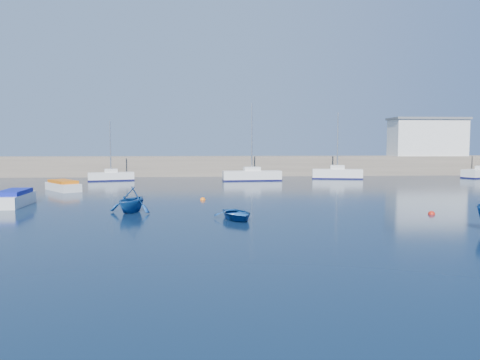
{
  "coord_description": "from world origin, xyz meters",
  "views": [
    {
      "loc": [
        -0.98,
        -17.17,
        4.39
      ],
      "look_at": [
        1.68,
        17.91,
        1.6
      ],
      "focal_mm": 35.0,
      "sensor_mm": 36.0,
      "label": 1
    }
  ],
  "objects": [
    {
      "name": "ground",
      "position": [
        0.0,
        0.0,
        0.0
      ],
      "size": [
        220.0,
        220.0,
        0.0
      ],
      "primitive_type": "plane",
      "color": "black",
      "rests_on": "ground"
    },
    {
      "name": "back_wall",
      "position": [
        0.0,
        46.0,
        1.3
      ],
      "size": [
        96.0,
        4.5,
        2.6
      ],
      "primitive_type": "cube",
      "color": "#6F6455",
      "rests_on": "ground"
    },
    {
      "name": "harbor_office",
      "position": [
        30.0,
        46.0,
        5.1
      ],
      "size": [
        10.0,
        4.0,
        5.0
      ],
      "primitive_type": "cube",
      "color": "silver",
      "rests_on": "back_wall"
    },
    {
      "name": "sailboat_5",
      "position": [
        -11.87,
        38.12,
        0.55
      ],
      "size": [
        5.37,
        2.72,
        6.93
      ],
      "rotation": [
        0.0,
        0.0,
        1.83
      ],
      "color": "silver",
      "rests_on": "ground"
    },
    {
      "name": "sailboat_6",
      "position": [
        4.53,
        37.16,
        0.64
      ],
      "size": [
        6.92,
        2.39,
        8.96
      ],
      "rotation": [
        0.0,
        0.0,
        1.64
      ],
      "color": "silver",
      "rests_on": "ground"
    },
    {
      "name": "sailboat_7",
      "position": [
        15.29,
        39.12,
        0.67
      ],
      "size": [
        6.23,
        2.83,
        8.11
      ],
      "rotation": [
        0.0,
        0.0,
        1.37
      ],
      "color": "silver",
      "rests_on": "ground"
    },
    {
      "name": "motorboat_1",
      "position": [
        -14.27,
        16.38,
        0.53
      ],
      "size": [
        1.82,
        4.66,
        1.12
      ],
      "rotation": [
        0.0,
        0.0,
        0.05
      ],
      "color": "silver",
      "rests_on": "ground"
    },
    {
      "name": "motorboat_2",
      "position": [
        -14.01,
        26.82,
        0.46
      ],
      "size": [
        4.18,
        4.84,
        0.98
      ],
      "rotation": [
        0.0,
        0.0,
        0.64
      ],
      "color": "silver",
      "rests_on": "ground"
    },
    {
      "name": "dinghy_center",
      "position": [
        0.84,
        9.32,
        0.31
      ],
      "size": [
        2.85,
        3.46,
        0.62
      ],
      "primitive_type": "imported",
      "rotation": [
        0.0,
        0.0,
        0.26
      ],
      "color": "navy",
      "rests_on": "ground"
    },
    {
      "name": "dinghy_left",
      "position": [
        -5.61,
        12.58,
        0.81
      ],
      "size": [
        3.51,
        3.77,
        1.62
      ],
      "primitive_type": "imported",
      "rotation": [
        0.0,
        0.0,
        -0.33
      ],
      "color": "navy",
      "rests_on": "ground"
    },
    {
      "name": "buoy_1",
      "position": [
        12.96,
        10.39,
        0.0
      ],
      "size": [
        0.44,
        0.44,
        0.44
      ],
      "primitive_type": "sphere",
      "color": "#AF1A0D",
      "rests_on": "ground"
    },
    {
      "name": "buoy_3",
      "position": [
        -1.13,
        18.73,
        0.0
      ],
      "size": [
        0.42,
        0.42,
        0.42
      ],
      "primitive_type": "sphere",
      "color": "orange",
      "rests_on": "ground"
    }
  ]
}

